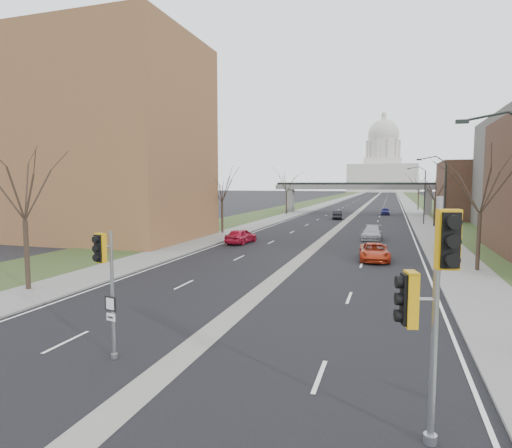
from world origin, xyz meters
The scene contains 27 objects.
ground centered at (0.00, 0.00, 0.00)m, with size 700.00×700.00×0.00m, color black.
road_surface centered at (0.00, 150.00, 0.01)m, with size 20.00×600.00×0.01m, color black.
median_strip centered at (0.00, 150.00, 0.00)m, with size 1.20×600.00×0.02m, color gray.
sidewalk_right centered at (12.00, 150.00, 0.06)m, with size 4.00×600.00×0.12m, color gray.
sidewalk_left centered at (-12.00, 150.00, 0.06)m, with size 4.00×600.00×0.12m, color gray.
grass_verge_right centered at (18.00, 150.00, 0.05)m, with size 8.00×600.00×0.10m, color #2E3E1C.
grass_verge_left centered at (-18.00, 150.00, 0.05)m, with size 8.00×600.00×0.10m, color #2E3E1C.
apartment_building centered at (-26.00, 30.00, 11.00)m, with size 25.00×16.00×22.00m, color brown.
commercial_block_far centered at (22.00, 70.00, 5.00)m, with size 14.00×14.00×10.00m, color #472D21.
pedestrian_bridge centered at (0.00, 80.00, 4.84)m, with size 34.00×3.00×6.45m.
capitol centered at (0.00, 320.00, 18.60)m, with size 48.00×42.00×55.75m.
streetlight_near centered at (10.99, 6.00, 6.95)m, with size 2.61×0.20×8.70m.
streetlight_mid centered at (10.99, 32.00, 6.95)m, with size 2.61×0.20×8.70m.
streetlight_far centered at (10.99, 58.00, 6.95)m, with size 2.61×0.20×8.70m.
tree_left_a centered at (-13.00, 8.00, 6.64)m, with size 7.20×7.20×9.40m.
tree_left_b centered at (-13.00, 38.00, 6.23)m, with size 6.75×6.75×8.81m.
tree_left_c centered at (-13.00, 72.00, 7.04)m, with size 7.65×7.65×9.99m.
tree_right_a centered at (13.00, 22.00, 6.64)m, with size 7.20×7.20×9.40m.
tree_right_b centered at (13.00, 55.00, 5.82)m, with size 6.30×6.30×8.22m.
tree_right_c centered at (13.00, 95.00, 7.04)m, with size 7.65×7.65×9.99m.
signal_pole_median centered at (-2.30, 1.01, 3.19)m, with size 0.57×0.77×4.58m.
signal_pole_right centered at (7.95, -1.00, 3.89)m, with size 1.26×0.99×5.95m.
car_left_near centered at (-7.82, 30.43, 0.79)m, with size 1.86×4.63×1.58m, color #AC132C.
car_left_far centered at (-2.00, 64.45, 0.77)m, with size 1.64×4.69×1.55m, color black.
car_right_near centered at (5.85, 24.36, 0.70)m, with size 2.33×5.05×1.40m, color #AD2D12.
car_right_mid centered at (5.09, 37.77, 0.75)m, with size 2.10×5.16×1.50m, color #9FA0A7.
car_right_far centered at (5.89, 77.75, 0.72)m, with size 1.69×4.21×1.43m, color navy.
Camera 1 is at (7.06, -11.29, 6.24)m, focal length 30.00 mm.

